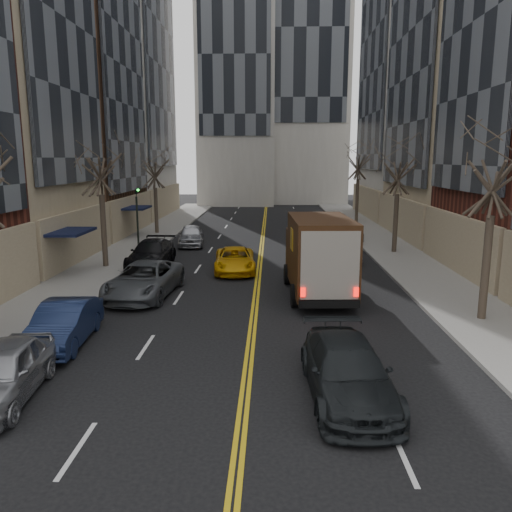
{
  "coord_description": "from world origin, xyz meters",
  "views": [
    {
      "loc": [
        0.67,
        -7.66,
        6.2
      ],
      "look_at": [
        0.05,
        12.71,
        2.2
      ],
      "focal_mm": 35.0,
      "sensor_mm": 36.0,
      "label": 1
    }
  ],
  "objects_px": {
    "observer_sedan": "(347,371)",
    "taxi": "(235,260)",
    "pedestrian": "(307,278)",
    "ups_truck": "(319,256)"
  },
  "relations": [
    {
      "from": "observer_sedan",
      "to": "pedestrian",
      "type": "xyz_separation_m",
      "value": [
        -0.35,
        10.04,
        0.05
      ]
    },
    {
      "from": "ups_truck",
      "to": "taxi",
      "type": "distance_m",
      "value": 6.5
    },
    {
      "from": "observer_sedan",
      "to": "taxi",
      "type": "xyz_separation_m",
      "value": [
        -4.02,
        14.8,
        -0.09
      ]
    },
    {
      "from": "taxi",
      "to": "pedestrian",
      "type": "height_order",
      "value": "pedestrian"
    },
    {
      "from": "ups_truck",
      "to": "observer_sedan",
      "type": "relative_size",
      "value": 1.31
    },
    {
      "from": "ups_truck",
      "to": "observer_sedan",
      "type": "bearing_deg",
      "value": -93.53
    },
    {
      "from": "observer_sedan",
      "to": "ups_truck",
      "type": "bearing_deg",
      "value": 86.25
    },
    {
      "from": "taxi",
      "to": "observer_sedan",
      "type": "bearing_deg",
      "value": -79.11
    },
    {
      "from": "taxi",
      "to": "ups_truck",
      "type": "bearing_deg",
      "value": -53.69
    },
    {
      "from": "taxi",
      "to": "pedestrian",
      "type": "bearing_deg",
      "value": -56.63
    }
  ]
}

